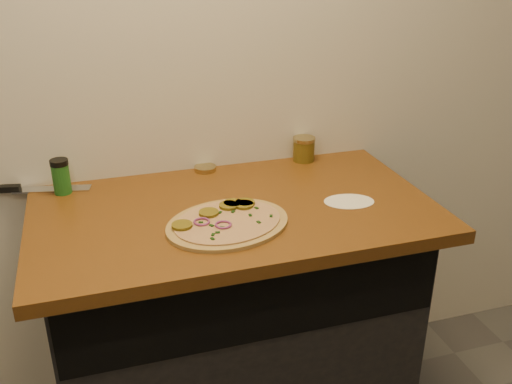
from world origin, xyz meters
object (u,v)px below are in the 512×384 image
object	(u,v)px
pizza	(227,222)
salsa_jar	(304,149)
chefs_knife	(24,189)
spice_shaker	(61,176)

from	to	relation	value
pizza	salsa_jar	distance (m)	0.56
pizza	chefs_knife	world-z (taller)	pizza
spice_shaker	pizza	bearing A→B (deg)	-39.24
spice_shaker	salsa_jar	bearing A→B (deg)	2.78
pizza	spice_shaker	distance (m)	0.57
pizza	salsa_jar	world-z (taller)	salsa_jar
chefs_knife	spice_shaker	size ratio (longest dim) A/B	3.13
salsa_jar	spice_shaker	distance (m)	0.83
chefs_knife	spice_shaker	bearing A→B (deg)	-23.93
pizza	spice_shaker	xyz separation A→B (m)	(-0.44, 0.36, 0.05)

